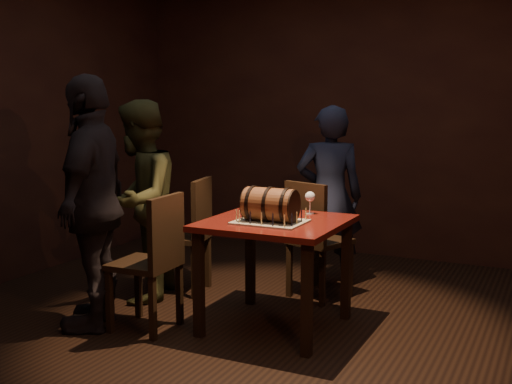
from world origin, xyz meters
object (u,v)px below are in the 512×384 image
person_back (329,197)px  wine_glass_left (265,195)px  person_left_rear (140,201)px  barrel_cake (270,205)px  wine_glass_mid (291,196)px  person_left_front (93,203)px  pint_of_ale (269,204)px  chair_back (314,234)px  chair_left_front (154,255)px  pub_table (276,236)px  wine_glass_right (310,198)px  chair_left_rear (190,229)px

person_back → wine_glass_left: bearing=55.5°
wine_glass_left → person_left_rear: bearing=-171.2°
barrel_cake → wine_glass_left: bearing=119.5°
person_left_rear → wine_glass_mid: bearing=82.2°
person_left_rear → person_left_front: bearing=-10.3°
person_back → pint_of_ale: bearing=61.3°
pint_of_ale → wine_glass_mid: bearing=56.5°
chair_back → person_left_rear: size_ratio=0.60×
person_left_rear → pint_of_ale: bearing=74.9°
wine_glass_mid → person_back: bearing=89.1°
wine_glass_left → chair_left_front: 0.92m
wine_glass_left → person_left_rear: (-1.00, -0.15, -0.09)m
person_left_front → chair_left_front: bearing=83.7°
pub_table → wine_glass_mid: (-0.03, 0.33, 0.23)m
wine_glass_left → wine_glass_right: 0.33m
wine_glass_right → wine_glass_left: bearing=-172.9°
chair_left_rear → person_left_front: bearing=-100.3°
pint_of_ale → person_back: size_ratio=0.10×
wine_glass_left → pint_of_ale: bearing=-54.1°
pub_table → person_left_front: bearing=-155.4°
pub_table → wine_glass_left: 0.42m
wine_glass_right → chair_left_rear: (-1.07, 0.12, -0.35)m
chair_back → chair_left_rear: size_ratio=1.00×
wine_glass_mid → chair_left_front: bearing=-132.7°
chair_back → chair_left_rear: same height
wine_glass_left → chair_back: chair_back is taller
chair_left_front → person_left_rear: size_ratio=0.60×
pub_table → person_left_front: size_ratio=0.52×
wine_glass_mid → wine_glass_right: (0.15, -0.01, 0.00)m
barrel_cake → chair_left_front: size_ratio=0.43×
pint_of_ale → chair_back: 0.63m
pub_table → wine_glass_left: wine_glass_left is taller
chair_back → person_left_front: (-1.13, -1.22, 0.34)m
wine_glass_left → wine_glass_right: size_ratio=1.00×
wine_glass_right → person_left_rear: (-1.33, -0.20, -0.09)m
chair_left_front → chair_back: bearing=57.3°
barrel_cake → person_left_front: (-1.13, -0.41, -0.01)m
barrel_cake → wine_glass_left: (-0.21, 0.38, -0.00)m
wine_glass_mid → wine_glass_left: bearing=-164.3°
wine_glass_right → pint_of_ale: size_ratio=1.07×
wine_glass_mid → chair_left_rear: 0.99m
wine_glass_left → chair_left_rear: chair_left_rear is taller
chair_left_front → person_back: size_ratio=0.62×
pub_table → person_left_front: person_left_front is taller
wine_glass_right → barrel_cake: bearing=-105.4°
wine_glass_mid → pint_of_ale: bearing=-123.5°
chair_left_rear → person_back: (0.93, 0.69, 0.23)m
barrel_cake → chair_left_rear: 1.15m
pub_table → wine_glass_right: wine_glass_right is taller
wine_glass_mid → person_left_rear: (-1.18, -0.21, -0.09)m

